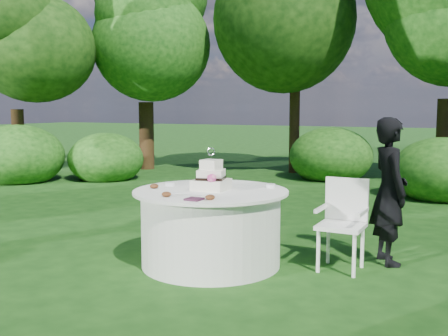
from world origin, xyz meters
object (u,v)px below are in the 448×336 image
(table, at_px, (211,227))
(napkins, at_px, (194,199))
(cake, at_px, (211,179))
(guest, at_px, (389,191))
(chair, at_px, (343,217))

(table, bearing_deg, napkins, -75.78)
(napkins, xyz_separation_m, cake, (-0.15, 0.60, 0.10))
(guest, xyz_separation_m, table, (-1.59, -0.88, -0.36))
(napkins, height_order, chair, chair)
(cake, bearing_deg, guest, 28.59)
(napkins, distance_m, guest, 2.06)
(guest, height_order, cake, guest)
(table, relative_size, chair, 1.74)
(napkins, height_order, guest, guest)
(cake, bearing_deg, table, -78.37)
(guest, distance_m, chair, 0.58)
(napkins, bearing_deg, chair, 45.07)
(cake, bearing_deg, napkins, -75.85)
(guest, bearing_deg, table, 88.30)
(guest, bearing_deg, napkins, 104.66)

